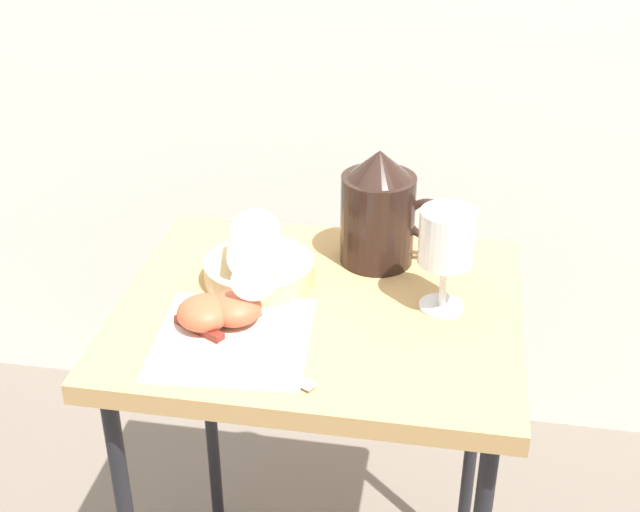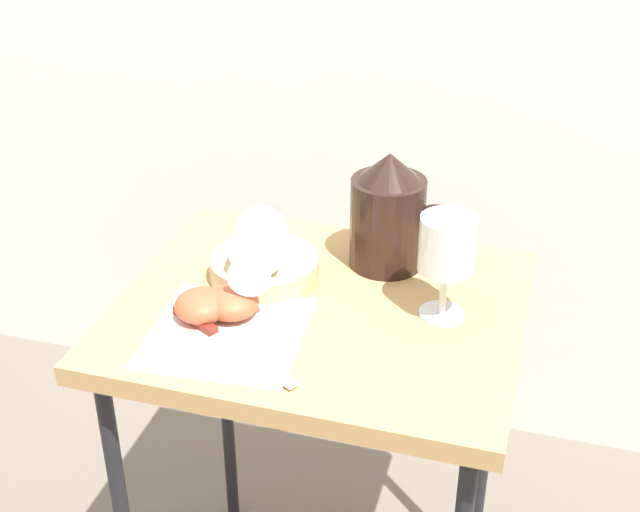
% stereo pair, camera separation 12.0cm
% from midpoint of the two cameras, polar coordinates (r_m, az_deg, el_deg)
% --- Properties ---
extents(table, '(0.58, 0.48, 0.70)m').
position_cam_midpoint_polar(table, '(1.28, -2.70, -5.91)').
color(table, tan).
rests_on(table, ground_plane).
extents(linen_napkin, '(0.22, 0.23, 0.00)m').
position_cam_midpoint_polar(linen_napkin, '(1.17, -8.74, -5.56)').
color(linen_napkin, silver).
rests_on(linen_napkin, table).
extents(basket_tray, '(0.17, 0.17, 0.03)m').
position_cam_midpoint_polar(basket_tray, '(1.29, -6.72, -1.07)').
color(basket_tray, tan).
rests_on(basket_tray, table).
extents(pitcher, '(0.17, 0.11, 0.18)m').
position_cam_midpoint_polar(pitcher, '(1.31, 1.31, 2.54)').
color(pitcher, black).
rests_on(pitcher, table).
extents(wine_glass_upright, '(0.08, 0.08, 0.15)m').
position_cam_midpoint_polar(wine_glass_upright, '(1.18, 5.55, 0.80)').
color(wine_glass_upright, silver).
rests_on(wine_glass_upright, table).
extents(wine_glass_tipped_near, '(0.10, 0.16, 0.08)m').
position_cam_midpoint_polar(wine_glass_tipped_near, '(1.24, -7.14, 0.56)').
color(wine_glass_tipped_near, silver).
rests_on(wine_glass_tipped_near, basket_tray).
extents(apple_half_left, '(0.08, 0.08, 0.04)m').
position_cam_midpoint_polar(apple_half_left, '(1.19, -10.56, -3.81)').
color(apple_half_left, '#C15133').
rests_on(apple_half_left, linen_napkin).
extents(apple_half_right, '(0.08, 0.08, 0.04)m').
position_cam_midpoint_polar(apple_half_right, '(1.20, -8.59, -3.53)').
color(apple_half_right, '#C15133').
rests_on(apple_half_right, linen_napkin).
extents(knife, '(0.22, 0.13, 0.01)m').
position_cam_midpoint_polar(knife, '(1.16, -9.54, -5.63)').
color(knife, silver).
rests_on(knife, linen_napkin).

